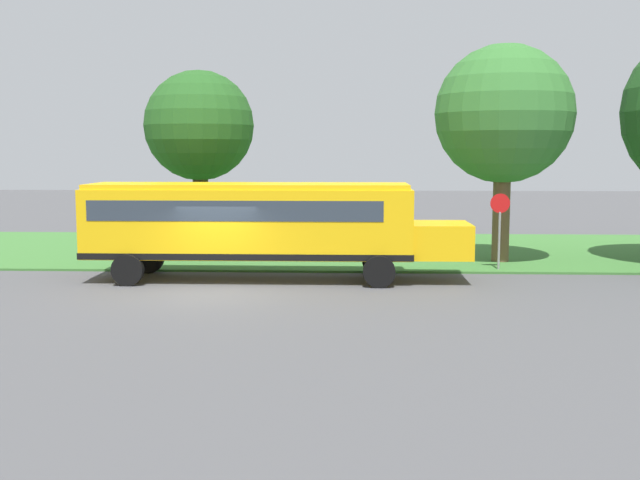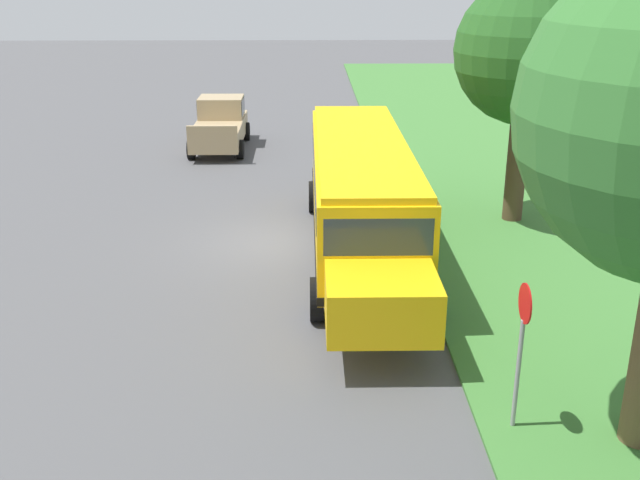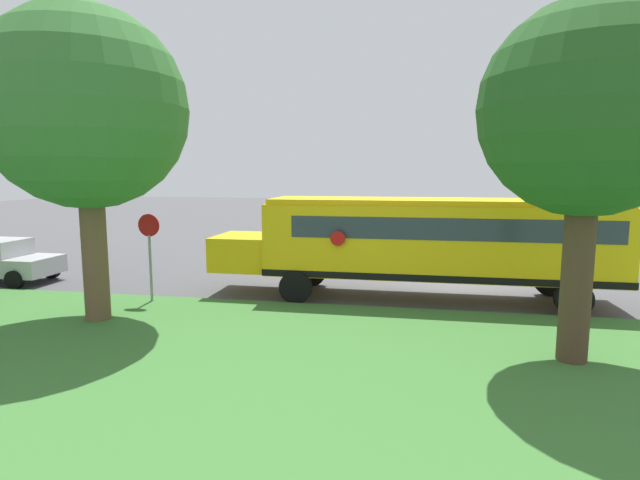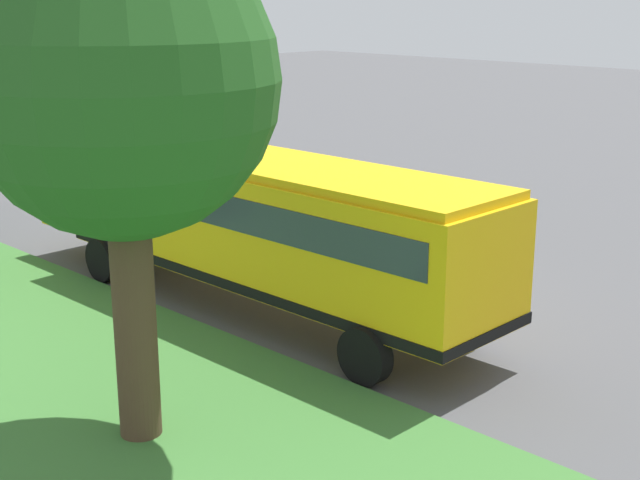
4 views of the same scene
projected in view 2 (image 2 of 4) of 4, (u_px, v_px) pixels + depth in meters
name	position (u px, v px, depth m)	size (l,w,h in m)	color
ground_plane	(271.00, 242.00, 21.69)	(120.00, 120.00, 0.00)	#4C4C4F
grass_verge	(613.00, 238.00, 21.84)	(12.00, 80.00, 0.08)	#3D7533
school_bus	(361.00, 189.00, 20.00)	(2.84, 12.42, 3.16)	yellow
pickup_truck	(220.00, 123.00, 32.38)	(2.28, 5.40, 2.10)	tan
oak_tree_beside_bus	(524.00, 53.00, 21.74)	(4.25, 4.25, 7.32)	#4C3826
stop_sign	(521.00, 340.00, 12.39)	(0.08, 0.68, 2.74)	gray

